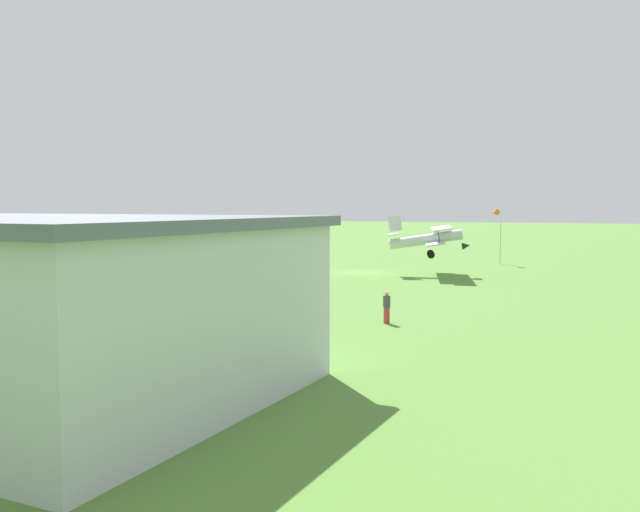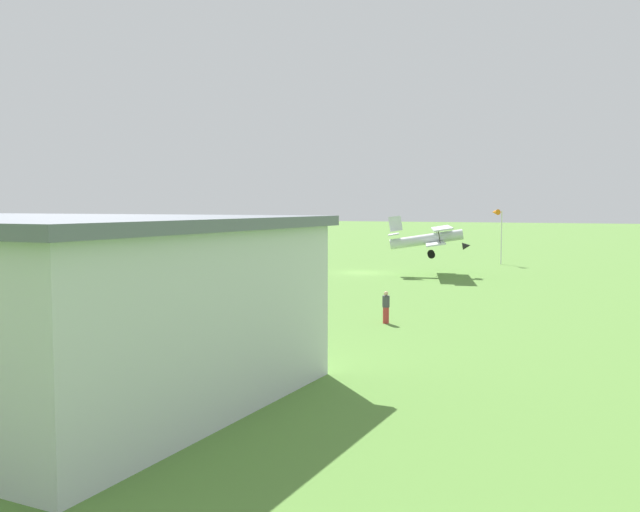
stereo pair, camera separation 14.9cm
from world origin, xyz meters
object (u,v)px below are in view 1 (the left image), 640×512
at_px(person_at_fence_line, 284,303).
at_px(windsock, 495,216).
at_px(person_crossing_taxiway, 387,307).
at_px(biplane, 430,238).

relative_size(person_at_fence_line, windsock, 0.27).
xyz_separation_m(person_at_fence_line, person_crossing_taxiway, (-5.72, -0.42, 0.06)).
xyz_separation_m(person_at_fence_line, windsock, (-5.29, -39.79, 4.30)).
relative_size(person_crossing_taxiway, windsock, 0.29).
bearing_deg(windsock, biplane, 76.85).
xyz_separation_m(person_crossing_taxiway, windsock, (0.43, -39.37, 4.24)).
relative_size(biplane, windsock, 1.59).
height_order(person_crossing_taxiway, windsock, windsock).
bearing_deg(person_crossing_taxiway, windsock, -89.38).
bearing_deg(biplane, windsock, -103.15).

